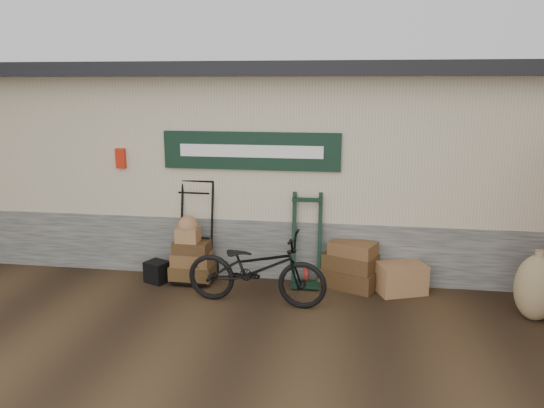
{
  "coord_description": "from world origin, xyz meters",
  "views": [
    {
      "loc": [
        1.17,
        -6.54,
        2.93
      ],
      "look_at": [
        0.02,
        0.9,
        1.19
      ],
      "focal_mm": 35.0,
      "sensor_mm": 36.0,
      "label": 1
    }
  ],
  "objects_px": {
    "suitcase_stack": "(350,264)",
    "bicycle": "(256,264)",
    "porter_trolley": "(195,230)",
    "black_trunk": "(157,272)",
    "green_barrow": "(307,240)",
    "wicker_hamper": "(401,278)"
  },
  "relations": [
    {
      "from": "suitcase_stack",
      "to": "bicycle",
      "type": "height_order",
      "value": "bicycle"
    },
    {
      "from": "porter_trolley",
      "to": "suitcase_stack",
      "type": "relative_size",
      "value": 1.94
    },
    {
      "from": "suitcase_stack",
      "to": "black_trunk",
      "type": "xyz_separation_m",
      "value": [
        -2.85,
        -0.26,
        -0.19
      ]
    },
    {
      "from": "bicycle",
      "to": "suitcase_stack",
      "type": "bearing_deg",
      "value": -52.51
    },
    {
      "from": "porter_trolley",
      "to": "bicycle",
      "type": "xyz_separation_m",
      "value": [
        1.07,
        -0.77,
        -0.21
      ]
    },
    {
      "from": "green_barrow",
      "to": "bicycle",
      "type": "xyz_separation_m",
      "value": [
        -0.6,
        -0.81,
        -0.13
      ]
    },
    {
      "from": "suitcase_stack",
      "to": "wicker_hamper",
      "type": "bearing_deg",
      "value": -9.41
    },
    {
      "from": "suitcase_stack",
      "to": "black_trunk",
      "type": "bearing_deg",
      "value": -174.82
    },
    {
      "from": "suitcase_stack",
      "to": "green_barrow",
      "type": "bearing_deg",
      "value": 180.0
    },
    {
      "from": "suitcase_stack",
      "to": "bicycle",
      "type": "relative_size",
      "value": 0.41
    },
    {
      "from": "black_trunk",
      "to": "bicycle",
      "type": "relative_size",
      "value": 0.17
    },
    {
      "from": "wicker_hamper",
      "to": "bicycle",
      "type": "bearing_deg",
      "value": -160.64
    },
    {
      "from": "bicycle",
      "to": "wicker_hamper",
      "type": "bearing_deg",
      "value": -66.22
    },
    {
      "from": "green_barrow",
      "to": "suitcase_stack",
      "type": "xyz_separation_m",
      "value": [
        0.64,
        -0.0,
        -0.33
      ]
    },
    {
      "from": "porter_trolley",
      "to": "suitcase_stack",
      "type": "bearing_deg",
      "value": 2.7
    },
    {
      "from": "suitcase_stack",
      "to": "black_trunk",
      "type": "relative_size",
      "value": 2.48
    },
    {
      "from": "black_trunk",
      "to": "bicycle",
      "type": "height_order",
      "value": "bicycle"
    },
    {
      "from": "wicker_hamper",
      "to": "black_trunk",
      "type": "height_order",
      "value": "wicker_hamper"
    },
    {
      "from": "porter_trolley",
      "to": "bicycle",
      "type": "height_order",
      "value": "porter_trolley"
    },
    {
      "from": "wicker_hamper",
      "to": "black_trunk",
      "type": "distance_m",
      "value": 3.57
    },
    {
      "from": "black_trunk",
      "to": "porter_trolley",
      "type": "bearing_deg",
      "value": 22.46
    },
    {
      "from": "porter_trolley",
      "to": "suitcase_stack",
      "type": "xyz_separation_m",
      "value": [
        2.31,
        0.04,
        -0.41
      ]
    }
  ]
}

